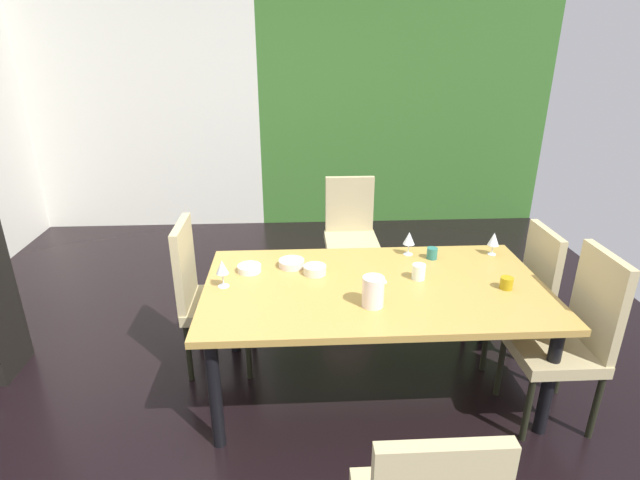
# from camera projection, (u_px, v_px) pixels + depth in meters

# --- Properties ---
(ground_plane) EXTENTS (5.88, 5.96, 0.02)m
(ground_plane) POSITION_uv_depth(u_px,v_px,m) (292.00, 371.00, 3.36)
(ground_plane) COLOR black
(back_panel_interior) EXTENTS (2.61, 0.10, 2.75)m
(back_panel_interior) POSITION_uv_depth(u_px,v_px,m) (139.00, 106.00, 5.46)
(back_panel_interior) COLOR silver
(back_panel_interior) RESTS_ON ground_plane
(garden_window_panel) EXTENTS (3.27, 0.10, 2.75)m
(garden_window_panel) POSITION_uv_depth(u_px,v_px,m) (405.00, 104.00, 5.61)
(garden_window_panel) COLOR #346626
(garden_window_panel) RESTS_ON ground_plane
(dining_table) EXTENTS (2.00, 1.10, 0.73)m
(dining_table) POSITION_uv_depth(u_px,v_px,m) (374.00, 295.00, 2.96)
(dining_table) COLOR #B68F43
(dining_table) RESTS_ON ground_plane
(chair_left_far) EXTENTS (0.45, 0.44, 1.02)m
(chair_left_far) POSITION_uv_depth(u_px,v_px,m) (205.00, 291.00, 3.24)
(chair_left_far) COLOR tan
(chair_left_far) RESTS_ON ground_plane
(chair_right_near) EXTENTS (0.44, 0.44, 1.04)m
(chair_right_near) POSITION_uv_depth(u_px,v_px,m) (572.00, 333.00, 2.76)
(chair_right_near) COLOR tan
(chair_right_near) RESTS_ON ground_plane
(chair_right_far) EXTENTS (0.44, 0.44, 0.93)m
(chair_right_far) POSITION_uv_depth(u_px,v_px,m) (520.00, 287.00, 3.36)
(chair_right_far) COLOR tan
(chair_right_far) RESTS_ON ground_plane
(chair_head_far) EXTENTS (0.44, 0.45, 0.97)m
(chair_head_far) POSITION_uv_depth(u_px,v_px,m) (350.00, 230.00, 4.30)
(chair_head_far) COLOR tan
(chair_head_far) RESTS_ON ground_plane
(wine_glass_east) EXTENTS (0.07, 0.07, 0.16)m
(wine_glass_east) POSITION_uv_depth(u_px,v_px,m) (494.00, 239.00, 3.30)
(wine_glass_east) COLOR silver
(wine_glass_east) RESTS_ON dining_table
(wine_glass_left) EXTENTS (0.08, 0.08, 0.16)m
(wine_glass_left) POSITION_uv_depth(u_px,v_px,m) (409.00, 239.00, 3.29)
(wine_glass_left) COLOR silver
(wine_glass_left) RESTS_ON dining_table
(wine_glass_right) EXTENTS (0.07, 0.07, 0.17)m
(wine_glass_right) POSITION_uv_depth(u_px,v_px,m) (222.00, 268.00, 2.86)
(wine_glass_right) COLOR silver
(wine_glass_right) RESTS_ON dining_table
(serving_bowl_near_shelf) EXTENTS (0.16, 0.16, 0.05)m
(serving_bowl_near_shelf) POSITION_uv_depth(u_px,v_px,m) (292.00, 263.00, 3.15)
(serving_bowl_near_shelf) COLOR beige
(serving_bowl_near_shelf) RESTS_ON dining_table
(serving_bowl_front) EXTENTS (0.14, 0.14, 0.05)m
(serving_bowl_front) POSITION_uv_depth(u_px,v_px,m) (315.00, 270.00, 3.06)
(serving_bowl_front) COLOR beige
(serving_bowl_front) RESTS_ON dining_table
(serving_bowl_corner) EXTENTS (0.15, 0.15, 0.04)m
(serving_bowl_corner) POSITION_uv_depth(u_px,v_px,m) (249.00, 268.00, 3.09)
(serving_bowl_corner) COLOR white
(serving_bowl_corner) RESTS_ON dining_table
(cup_north) EXTENTS (0.07, 0.07, 0.07)m
(cup_north) POSITION_uv_depth(u_px,v_px,m) (432.00, 253.00, 3.26)
(cup_north) COLOR #2B7266
(cup_north) RESTS_ON dining_table
(cup_south) EXTENTS (0.07, 0.07, 0.07)m
(cup_south) POSITION_uv_depth(u_px,v_px,m) (507.00, 283.00, 2.87)
(cup_south) COLOR #AB8D13
(cup_south) RESTS_ON dining_table
(cup_center) EXTENTS (0.08, 0.08, 0.09)m
(cup_center) POSITION_uv_depth(u_px,v_px,m) (419.00, 272.00, 2.98)
(cup_center) COLOR white
(cup_center) RESTS_ON dining_table
(pitcher_near_window) EXTENTS (0.13, 0.12, 0.17)m
(pitcher_near_window) POSITION_uv_depth(u_px,v_px,m) (373.00, 291.00, 2.67)
(pitcher_near_window) COLOR #F3DCD1
(pitcher_near_window) RESTS_ON dining_table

